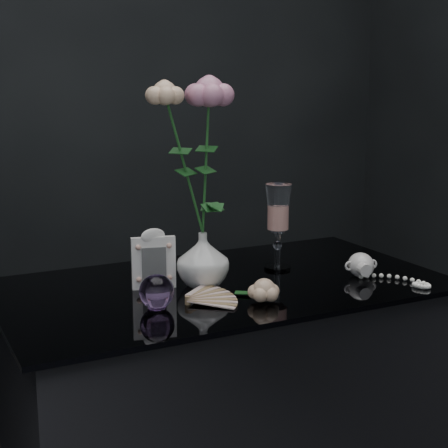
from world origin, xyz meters
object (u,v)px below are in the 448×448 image
picture_frame (153,258)px  loose_rose (264,290)px  vase (203,260)px  pearl_jar (361,264)px  paperweight (157,291)px  wine_glass (278,227)px

picture_frame → loose_rose: (0.18, -0.20, -0.04)m
vase → picture_frame: size_ratio=0.90×
loose_rose → pearl_jar: pearl_jar is taller
pearl_jar → paperweight: bearing=-167.7°
paperweight → wine_glass: bearing=21.7°
wine_glass → pearl_jar: bearing=-45.8°
vase → loose_rose: bearing=-67.7°
picture_frame → paperweight: bearing=-95.3°
picture_frame → pearl_jar: bearing=-2.3°
wine_glass → pearl_jar: (0.15, -0.15, -0.08)m
wine_glass → pearl_jar: 0.23m
picture_frame → pearl_jar: 0.51m
picture_frame → pearl_jar: picture_frame is taller
vase → wine_glass: wine_glass is taller
vase → paperweight: 0.19m
wine_glass → picture_frame: bearing=-177.3°
vase → pearl_jar: size_ratio=0.58×
vase → paperweight: vase is taller
paperweight → loose_rose: paperweight is taller
wine_glass → pearl_jar: size_ratio=1.00×
wine_glass → paperweight: wine_glass is taller
picture_frame → pearl_jar: size_ratio=0.65×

